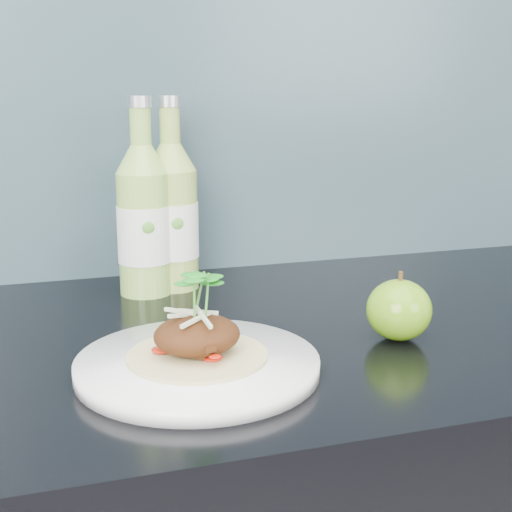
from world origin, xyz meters
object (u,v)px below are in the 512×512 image
object	(u,v)px
dinner_plate	(198,365)
green_apple	(399,310)
cider_bottle_right	(172,217)
cider_bottle_left	(144,221)

from	to	relation	value
dinner_plate	green_apple	world-z (taller)	green_apple
dinner_plate	cider_bottle_right	world-z (taller)	cider_bottle_right
cider_bottle_left	cider_bottle_right	distance (m)	0.05
cider_bottle_right	dinner_plate	bearing A→B (deg)	-116.34
cider_bottle_right	green_apple	bearing A→B (deg)	-74.81
dinner_plate	cider_bottle_right	xyz separation A→B (m)	(0.04, 0.31, 0.09)
dinner_plate	cider_bottle_left	distance (m)	0.31
cider_bottle_left	green_apple	bearing A→B (deg)	-43.04
green_apple	cider_bottle_right	world-z (taller)	cider_bottle_right
cider_bottle_left	cider_bottle_right	xyz separation A→B (m)	(0.04, 0.02, 0.00)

